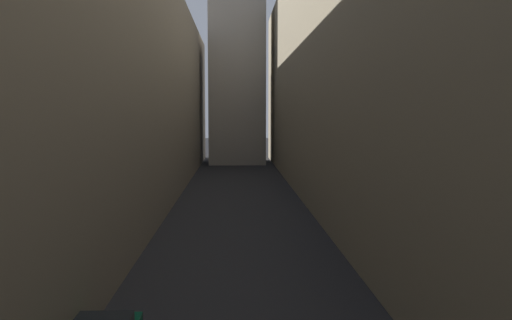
# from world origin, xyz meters

# --- Properties ---
(ground_plane) EXTENTS (264.00, 264.00, 0.00)m
(ground_plane) POSITION_xyz_m (0.00, 48.00, 0.00)
(ground_plane) COLOR #232326
(building_block_left) EXTENTS (13.87, 108.00, 19.39)m
(building_block_left) POSITION_xyz_m (-12.44, 50.00, 9.70)
(building_block_left) COLOR #756B5B
(building_block_left) RESTS_ON ground
(building_block_right) EXTENTS (14.41, 108.00, 23.55)m
(building_block_right) POSITION_xyz_m (12.71, 50.00, 11.77)
(building_block_right) COLOR gray
(building_block_right) RESTS_ON ground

